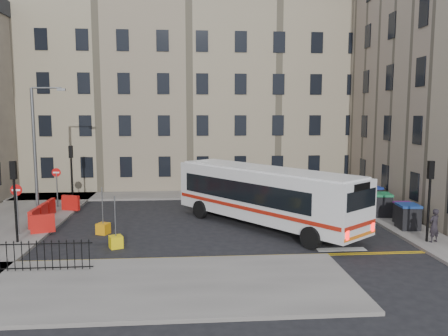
{
  "coord_description": "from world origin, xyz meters",
  "views": [
    {
      "loc": [
        -3.29,
        -26.06,
        6.55
      ],
      "look_at": [
        -1.06,
        2.48,
        3.0
      ],
      "focal_mm": 35.0,
      "sensor_mm": 36.0,
      "label": 1
    }
  ],
  "objects": [
    {
      "name": "traffic_light_sw",
      "position": [
        -12.0,
        -4.0,
        2.87
      ],
      "size": [
        0.28,
        0.22,
        4.1
      ],
      "color": "black",
      "rests_on": "pavement_west"
    },
    {
      "name": "bus",
      "position": [
        0.97,
        -1.48,
        1.95
      ],
      "size": [
        9.79,
        11.55,
        3.38
      ],
      "rotation": [
        0.0,
        0.0,
        0.65
      ],
      "color": "silver",
      "rests_on": "ground"
    },
    {
      "name": "pavement_north",
      "position": [
        -6.0,
        8.6,
        0.07
      ],
      "size": [
        36.0,
        3.2,
        0.15
      ],
      "primitive_type": "cube",
      "color": "slate",
      "rests_on": "ground"
    },
    {
      "name": "bollard_yellow",
      "position": [
        -6.98,
        -4.87,
        0.3
      ],
      "size": [
        0.79,
        0.79,
        0.6
      ],
      "primitive_type": "cube",
      "rotation": [
        0.0,
        0.0,
        0.4
      ],
      "color": "yellow",
      "rests_on": "ground"
    },
    {
      "name": "no_entry_north",
      "position": [
        -12.5,
        4.5,
        2.08
      ],
      "size": [
        0.6,
        0.08,
        3.0
      ],
      "color": "#595B5E",
      "rests_on": "pavement_west"
    },
    {
      "name": "ground",
      "position": [
        0.0,
        0.0,
        0.0
      ],
      "size": [
        120.0,
        120.0,
        0.0
      ],
      "primitive_type": "plane",
      "color": "black",
      "rests_on": "ground"
    },
    {
      "name": "no_entry_south",
      "position": [
        -12.5,
        -2.5,
        2.08
      ],
      "size": [
        0.6,
        0.08,
        3.0
      ],
      "color": "#595B5E",
      "rests_on": "pavement_west"
    },
    {
      "name": "bollard_chevron",
      "position": [
        -8.09,
        -2.28,
        0.3
      ],
      "size": [
        0.79,
        0.79,
        0.6
      ],
      "primitive_type": "cube",
      "rotation": [
        0.0,
        0.0,
        -0.41
      ],
      "color": "orange",
      "rests_on": "ground"
    },
    {
      "name": "wheelie_bin_e",
      "position": [
        9.3,
        2.95,
        0.86
      ],
      "size": [
        1.19,
        1.35,
        1.4
      ],
      "rotation": [
        0.0,
        0.0,
        0.07
      ],
      "color": "black",
      "rests_on": "pavement_east"
    },
    {
      "name": "wheelie_bin_c",
      "position": [
        8.71,
        0.13,
        0.88
      ],
      "size": [
        1.29,
        1.44,
        1.44
      ],
      "rotation": [
        0.0,
        0.0,
        -0.13
      ],
      "color": "black",
      "rests_on": "pavement_east"
    },
    {
      "name": "streetlamp",
      "position": [
        -13.0,
        2.0,
        4.34
      ],
      "size": [
        0.5,
        0.22,
        8.14
      ],
      "color": "#595B5E",
      "rests_on": "pavement_west"
    },
    {
      "name": "pavement_sw",
      "position": [
        -7.0,
        -10.0,
        0.07
      ],
      "size": [
        20.0,
        6.0,
        0.15
      ],
      "primitive_type": "cube",
      "color": "slate",
      "rests_on": "ground"
    },
    {
      "name": "terrace_north",
      "position": [
        -7.0,
        15.5,
        8.62
      ],
      "size": [
        38.3,
        10.8,
        17.2
      ],
      "color": "gray",
      "rests_on": "ground"
    },
    {
      "name": "traffic_light_nw",
      "position": [
        -12.0,
        6.5,
        2.87
      ],
      "size": [
        0.28,
        0.22,
        4.1
      ],
      "color": "black",
      "rests_on": "pavement_west"
    },
    {
      "name": "pavement_west",
      "position": [
        -14.0,
        1.0,
        0.07
      ],
      "size": [
        6.0,
        22.0,
        0.15
      ],
      "primitive_type": "cube",
      "color": "slate",
      "rests_on": "ground"
    },
    {
      "name": "wheelie_bin_d",
      "position": [
        8.55,
        1.15,
        0.74
      ],
      "size": [
        0.98,
        1.12,
        1.18
      ],
      "rotation": [
        0.0,
        0.0,
        0.05
      ],
      "color": "black",
      "rests_on": "pavement_east"
    },
    {
      "name": "wheelie_bin_a",
      "position": [
        8.87,
        -3.0,
        0.85
      ],
      "size": [
        1.2,
        1.35,
        1.39
      ],
      "rotation": [
        0.0,
        0.0,
        -0.09
      ],
      "color": "black",
      "rests_on": "pavement_east"
    },
    {
      "name": "pedestrian",
      "position": [
        8.86,
        -5.63,
        1.0
      ],
      "size": [
        0.72,
        0.6,
        1.7
      ],
      "primitive_type": "imported",
      "rotation": [
        0.0,
        0.0,
        3.5
      ],
      "color": "black",
      "rests_on": "pavement_east"
    },
    {
      "name": "pavement_east",
      "position": [
        9.0,
        4.0,
        0.07
      ],
      "size": [
        2.4,
        26.0,
        0.15
      ],
      "primitive_type": "cube",
      "color": "slate",
      "rests_on": "ground"
    },
    {
      "name": "wheelie_bin_b",
      "position": [
        9.2,
        -1.95,
        0.78
      ],
      "size": [
        1.0,
        1.15,
        1.25
      ],
      "rotation": [
        0.0,
        0.0,
        -0.01
      ],
      "color": "black",
      "rests_on": "pavement_east"
    },
    {
      "name": "traffic_light_east",
      "position": [
        8.6,
        -5.5,
        2.87
      ],
      "size": [
        0.28,
        0.22,
        4.1
      ],
      "color": "black",
      "rests_on": "pavement_east"
    },
    {
      "name": "roadworks_barriers",
      "position": [
        -11.84,
        0.5,
        0.65
      ],
      "size": [
        1.66,
        6.26,
        1.0
      ],
      "color": "red",
      "rests_on": "pavement_west"
    }
  ]
}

